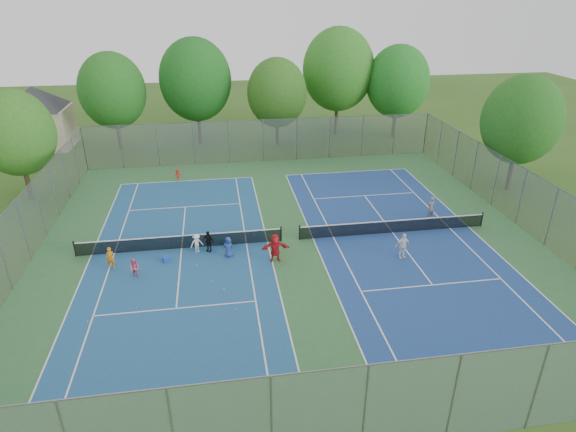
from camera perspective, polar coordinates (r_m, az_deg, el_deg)
The scene contains 39 objects.
ground at distance 31.54m, azimuth 0.28°, elevation -2.91°, with size 120.00×120.00×0.00m, color #31551A.
court_pad at distance 31.54m, azimuth 0.28°, elevation -2.90°, with size 32.00×32.00×0.01m, color #2F6435.
court_left at distance 31.33m, azimuth -12.49°, elevation -3.75°, with size 10.97×23.77×0.01m, color navy.
court_right at distance 33.25m, azimuth 12.29°, elevation -1.93°, with size 10.97×23.77×0.01m, color navy.
net_left at distance 31.12m, azimuth -12.57°, elevation -3.05°, with size 12.87×0.10×0.91m, color black.
net_right at distance 33.05m, azimuth 12.36°, elevation -1.25°, with size 12.87×0.10×0.91m, color black.
fence_north at distance 45.50m, azimuth -2.95°, elevation 8.89°, with size 32.00×0.10×4.00m, color gray.
fence_south at distance 17.86m, azimuth 9.09°, elevation -21.76°, with size 32.00×0.10×4.00m, color gray.
fence_west at distance 32.45m, azimuth -28.85°, elevation -1.52°, with size 32.00×0.10×4.00m, color gray.
fence_east at distance 36.56m, azimuth 25.91°, elevation 1.99°, with size 32.00×0.10×4.00m, color gray.
house at distance 55.36m, azimuth -27.77°, elevation 11.43°, with size 11.03×11.03×7.30m.
tree_nw at distance 51.11m, azimuth -20.11°, elevation 13.77°, with size 6.40×6.40×9.58m.
tree_nl at distance 51.10m, azimuth -10.91°, elevation 15.57°, with size 7.20×7.20×10.69m.
tree_nc at distance 49.74m, azimuth -1.32°, elevation 14.38°, with size 6.00×6.00×8.85m.
tree_nr at distance 53.69m, azimuth 5.97°, elevation 16.88°, with size 7.60×7.60×11.42m.
tree_ne at distance 53.82m, azimuth 12.89°, elevation 15.26°, with size 6.60×6.60×9.77m.
tree_side_w at distance 41.29m, azimuth -29.59°, elevation 8.54°, with size 5.60×5.60×8.47m.
tree_side_e at distance 41.82m, azimuth 25.94°, elevation 10.20°, with size 6.00×6.00×9.20m.
ball_crate at distance 30.02m, azimuth -14.23°, elevation -5.00°, with size 0.39×0.39×0.33m, color #1744B1.
ball_hopper at distance 30.80m, azimuth -7.02°, elevation -3.30°, with size 0.27×0.27×0.54m, color #248525.
student_a at distance 30.06m, azimuth -20.29°, elevation -4.70°, with size 0.50×0.33×1.37m, color orange.
student_b at distance 28.77m, azimuth -17.72°, elevation -5.91°, with size 0.58×0.46×1.20m, color #EB5B82.
student_c at distance 30.45m, azimuth -10.76°, elevation -3.19°, with size 0.80×0.46×1.24m, color white.
student_d at distance 30.37m, azimuth -9.43°, elevation -2.98°, with size 0.82×0.34×1.40m, color black.
student_e at distance 29.62m, azimuth -7.08°, elevation -3.68°, with size 0.65×0.42×1.33m, color #294199.
student_f at distance 28.83m, azimuth -1.52°, elevation -3.80°, with size 1.68×0.53×1.81m, color red.
child_far_baseline at distance 42.09m, azimuth -12.94°, elevation 4.75°, with size 0.70×0.40×1.08m, color #A82218.
instructor at distance 35.65m, azimuth 16.57°, elevation 0.96°, with size 0.60×0.40×1.66m, color gray.
teen_court_b at distance 30.03m, azimuth 13.44°, elevation -3.45°, with size 0.97×0.40×1.65m, color white.
tennis_ball_0 at distance 29.29m, azimuth -10.76°, elevation -5.75°, with size 0.07×0.07×0.07m, color #CAEC36.
tennis_ball_1 at distance 26.31m, azimuth -22.65°, elevation -11.51°, with size 0.07×0.07×0.07m, color #DAEA36.
tennis_ball_2 at distance 26.48m, azimuth -17.51°, elevation -10.33°, with size 0.07×0.07×0.07m, color #A7CC2F.
tennis_ball_3 at distance 27.64m, azimuth -9.05°, elevation -7.67°, with size 0.07×0.07×0.07m, color #ADD231.
tennis_ball_4 at distance 30.41m, azimuth -12.66°, elevation -4.69°, with size 0.07×0.07×0.07m, color gold.
tennis_ball_5 at distance 29.48m, azimuth -20.67°, elevation -6.88°, with size 0.07×0.07×0.07m, color #B1CE30.
tennis_ball_6 at distance 26.90m, azimuth -7.60°, elevation -8.60°, with size 0.07×0.07×0.07m, color #CBF238.
tennis_ball_7 at distance 25.32m, azimuth -6.12°, elevation -10.95°, with size 0.07×0.07×0.07m, color #C0D732.
tennis_ball_8 at distance 27.12m, azimuth -4.12°, elevation -8.10°, with size 0.07×0.07×0.07m, color #A5C22D.
tennis_ball_9 at distance 27.80m, azimuth -12.95°, elevation -7.85°, with size 0.07×0.07×0.07m, color #C7E836.
Camera 1 is at (-4.43, -27.37, 15.04)m, focal length 30.00 mm.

